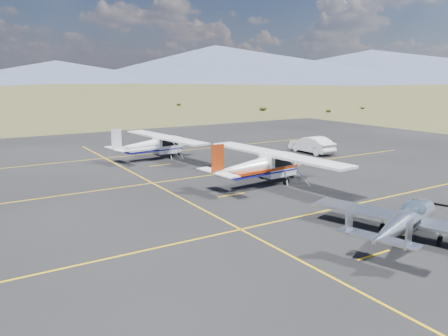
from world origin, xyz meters
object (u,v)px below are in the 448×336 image
object	(u,v)px
aircraft_low_wing	(407,220)
sedan	(312,145)
aircraft_cessna	(262,164)
aircraft_plain	(154,144)

from	to	relation	value
aircraft_low_wing	sedan	bearing A→B (deg)	40.75
aircraft_low_wing	aircraft_cessna	bearing A→B (deg)	69.22
aircraft_cessna	sedan	xyz separation A→B (m)	(11.49, 7.45, -0.58)
aircraft_cessna	sedan	distance (m)	13.70
aircraft_low_wing	aircraft_plain	xyz separation A→B (m)	(-1.76, 24.68, 0.29)
aircraft_plain	sedan	size ratio (longest dim) A/B	2.37
aircraft_low_wing	sedan	world-z (taller)	aircraft_low_wing
aircraft_low_wing	sedan	distance (m)	22.96
aircraft_low_wing	aircraft_cessna	distance (m)	11.97
sedan	aircraft_cessna	bearing A→B (deg)	33.06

